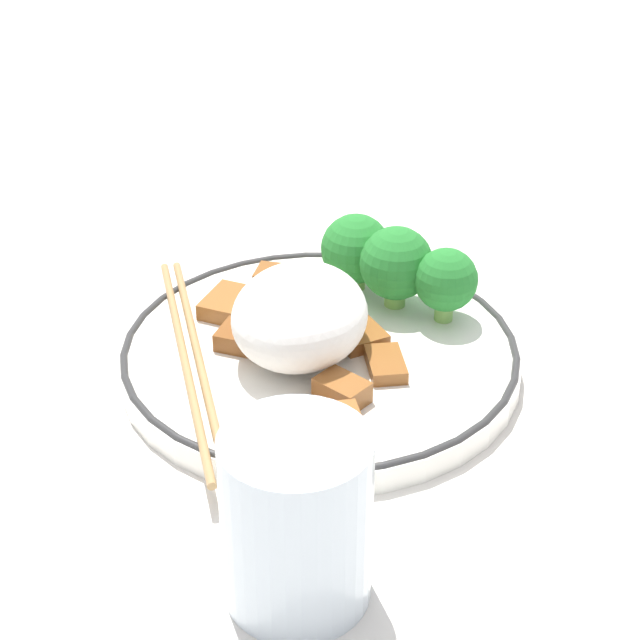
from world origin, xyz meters
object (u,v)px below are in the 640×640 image
Objects in this scene: drinking_glass at (296,519)px; broccoli_back_left at (446,281)px; chopsticks at (192,359)px; broccoli_back_right at (353,249)px; plate at (320,355)px; broccoli_back_center at (396,264)px.

broccoli_back_left is at bearing 175.64° from drinking_glass.
drinking_glass reaches higher than chopsticks.
drinking_glass reaches higher than broccoli_back_left.
broccoli_back_left is 0.25m from drinking_glass.
broccoli_back_left is 0.07m from broccoli_back_right.
chopsticks reaches higher than plate.
broccoli_back_left is 0.94× the size of broccoli_back_right.
broccoli_back_center is at bearing -103.69° from broccoli_back_left.
drinking_glass is at bearing -4.36° from broccoli_back_left.
broccoli_back_left is 0.17m from chopsticks.
broccoli_back_right is at bearing 150.65° from chopsticks.
broccoli_back_right reaches higher than chopsticks.
plate is 0.08m from chopsticks.
broccoli_back_center is (-0.01, -0.04, 0.00)m from broccoli_back_left.
broccoli_back_left is at bearing 130.20° from plate.
plate is 0.09m from broccoli_back_right.
drinking_glass is at bearing 39.06° from chopsticks.
broccoli_back_right is at bearing -178.47° from plate.
broccoli_back_left is 0.55× the size of drinking_glass.
broccoli_back_right is at bearing -169.25° from drinking_glass.
chopsticks is at bearing -54.51° from broccoli_back_left.
chopsticks is at bearing -29.35° from broccoli_back_right.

